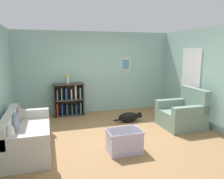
{
  "coord_description": "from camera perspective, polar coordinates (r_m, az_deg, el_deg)",
  "views": [
    {
      "loc": [
        -1.52,
        -4.71,
        2.01
      ],
      "look_at": [
        0.0,
        0.4,
        1.05
      ],
      "focal_mm": 35.0,
      "sensor_mm": 36.0,
      "label": 1
    }
  ],
  "objects": [
    {
      "name": "ground_plane",
      "position": [
        5.34,
        1.25,
        -11.9
      ],
      "size": [
        14.0,
        14.0,
        0.0
      ],
      "primitive_type": "plane",
      "color": "#997047"
    },
    {
      "name": "wall_back",
      "position": [
        7.16,
        -4.22,
        4.49
      ],
      "size": [
        5.6,
        0.13,
        2.6
      ],
      "color": "#93BCB2",
      "rests_on": "ground_plane"
    },
    {
      "name": "wall_right",
      "position": [
        6.28,
        24.01,
        2.76
      ],
      "size": [
        0.16,
        5.0,
        2.6
      ],
      "color": "#93BCB2",
      "rests_on": "ground_plane"
    },
    {
      "name": "couch",
      "position": [
        4.85,
        -21.69,
        -11.17
      ],
      "size": [
        0.84,
        1.86,
        0.8
      ],
      "color": "beige",
      "rests_on": "ground_plane"
    },
    {
      "name": "bookshelf",
      "position": [
        6.93,
        -11.25,
        -2.72
      ],
      "size": [
        0.92,
        0.36,
        1.01
      ],
      "color": "#42382D",
      "rests_on": "ground_plane"
    },
    {
      "name": "recliner_chair",
      "position": [
        6.11,
        18.03,
        -6.07
      ],
      "size": [
        0.99,
        1.01,
        1.03
      ],
      "color": "gray",
      "rests_on": "ground_plane"
    },
    {
      "name": "coffee_table",
      "position": [
        4.47,
        3.19,
        -13.11
      ],
      "size": [
        0.67,
        0.49,
        0.46
      ],
      "color": "#BCB2D1",
      "rests_on": "ground_plane"
    },
    {
      "name": "dog",
      "position": [
        6.26,
        4.57,
        -7.18
      ],
      "size": [
        0.86,
        0.25,
        0.28
      ],
      "color": "black",
      "rests_on": "ground_plane"
    },
    {
      "name": "vase",
      "position": [
        6.79,
        -11.53,
        2.93
      ],
      "size": [
        0.11,
        0.11,
        0.29
      ],
      "color": "silver",
      "rests_on": "bookshelf"
    }
  ]
}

